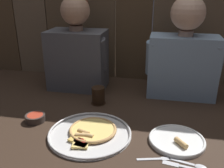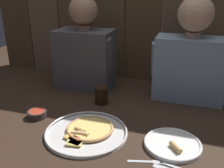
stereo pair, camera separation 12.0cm
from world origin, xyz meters
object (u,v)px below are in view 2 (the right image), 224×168
dipping_bowl (37,114)px  diner_right (191,53)px  diner_left (85,47)px  dinner_plate (173,144)px  drinking_glass (101,95)px  pizza_tray (87,131)px

dipping_bowl → diner_right: bearing=33.3°
diner_left → dinner_plate: bearing=-40.1°
dinner_plate → drinking_glass: bearing=144.6°
drinking_glass → dipping_bowl: (-0.25, -0.25, -0.03)m
pizza_tray → diner_right: 0.71m
pizza_tray → dinner_plate: (0.38, 0.02, -0.00)m
dinner_plate → diner_right: bearing=86.2°
dinner_plate → drinking_glass: (-0.42, 0.30, 0.04)m
dipping_bowl → drinking_glass: bearing=44.9°
dinner_plate → dipping_bowl: (-0.67, 0.04, 0.01)m
drinking_glass → dinner_plate: bearing=-35.4°
drinking_glass → diner_right: bearing=25.0°
pizza_tray → dipping_bowl: size_ratio=3.86×
dinner_plate → diner_left: size_ratio=0.41×
diner_left → diner_right: (0.63, 0.00, 0.01)m
dinner_plate → diner_right: (0.03, 0.51, 0.26)m
diner_left → diner_right: diner_right is taller
drinking_glass → diner_left: size_ratio=0.17×
drinking_glass → dipping_bowl: drinking_glass is taller
pizza_tray → dipping_bowl: 0.30m
pizza_tray → diner_left: bearing=113.4°
diner_left → dipping_bowl: bearing=-98.6°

